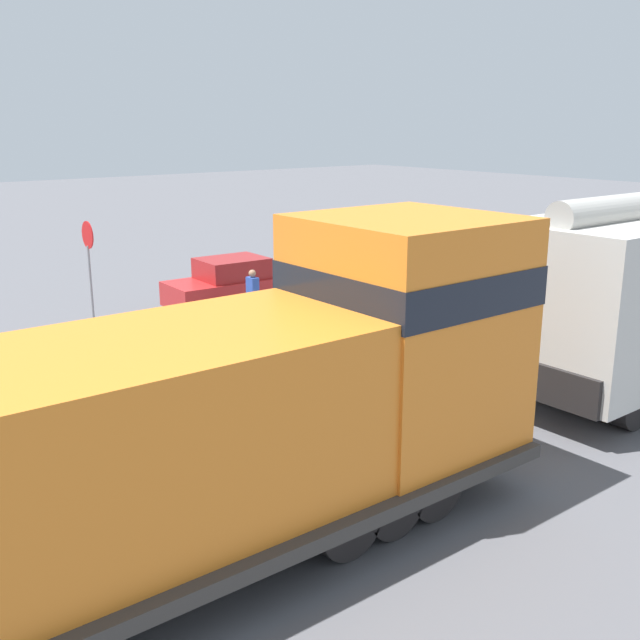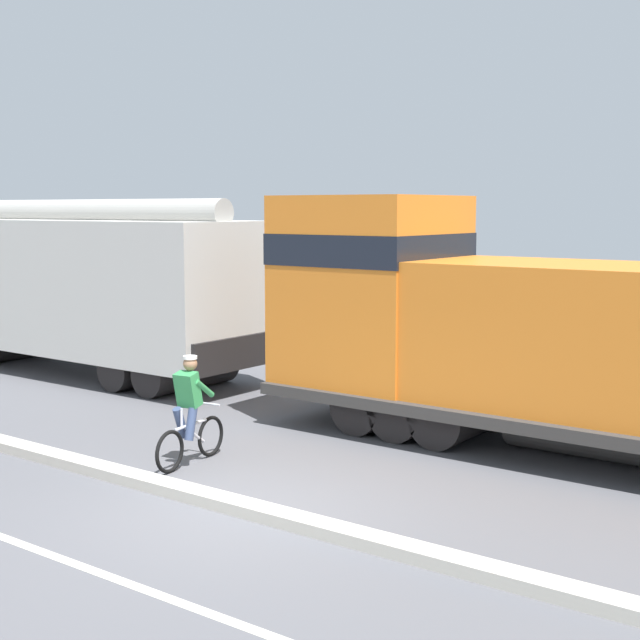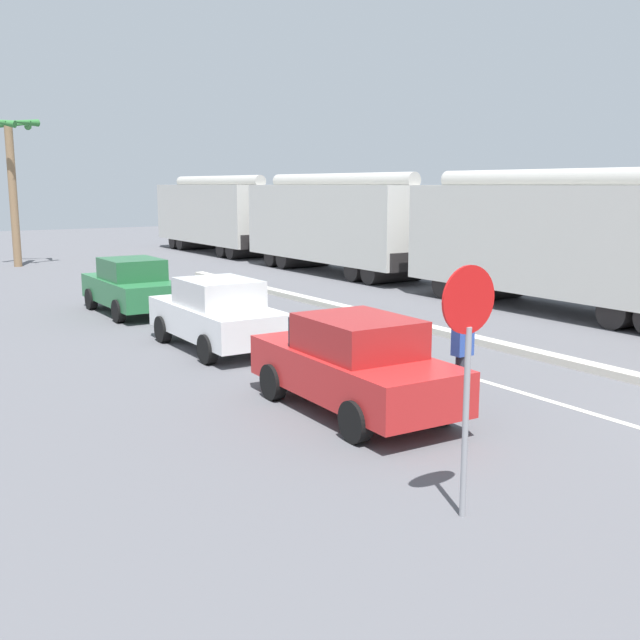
{
  "view_description": "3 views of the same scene",
  "coord_description": "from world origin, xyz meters",
  "px_view_note": "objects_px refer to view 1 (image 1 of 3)",
  "views": [
    {
      "loc": [
        12.97,
        -6.26,
        5.53
      ],
      "look_at": [
        0.81,
        3.29,
        1.39
      ],
      "focal_mm": 42.0,
      "sensor_mm": 36.0,
      "label": 1
    },
    {
      "loc": [
        -8.46,
        -7.63,
        3.98
      ],
      "look_at": [
        3.85,
        1.5,
        2.05
      ],
      "focal_mm": 50.0,
      "sensor_mm": 36.0,
      "label": 2
    },
    {
      "loc": [
        -12.66,
        -4.54,
        3.74
      ],
      "look_at": [
        -4.73,
        7.59,
        1.1
      ],
      "focal_mm": 42.0,
      "sensor_mm": 36.0,
      "label": 3
    }
  ],
  "objects_px": {
    "locomotive": "(197,433)",
    "parked_car_white": "(382,264)",
    "cyclist": "(283,361)",
    "pedestrian_by_cars": "(253,298)",
    "parked_car_red": "(236,284)",
    "parked_car_green": "(491,247)",
    "stop_sign": "(89,252)"
  },
  "relations": [
    {
      "from": "locomotive",
      "to": "parked_car_white",
      "type": "relative_size",
      "value": 2.75
    },
    {
      "from": "cyclist",
      "to": "pedestrian_by_cars",
      "type": "relative_size",
      "value": 1.06
    },
    {
      "from": "parked_car_red",
      "to": "pedestrian_by_cars",
      "type": "distance_m",
      "value": 1.95
    },
    {
      "from": "locomotive",
      "to": "pedestrian_by_cars",
      "type": "relative_size",
      "value": 7.17
    },
    {
      "from": "locomotive",
      "to": "parked_car_white",
      "type": "bearing_deg",
      "value": 129.43
    },
    {
      "from": "parked_car_green",
      "to": "stop_sign",
      "type": "bearing_deg",
      "value": -95.53
    },
    {
      "from": "parked_car_red",
      "to": "parked_car_green",
      "type": "distance_m",
      "value": 11.4
    },
    {
      "from": "parked_car_green",
      "to": "stop_sign",
      "type": "relative_size",
      "value": 1.46
    },
    {
      "from": "cyclist",
      "to": "pedestrian_by_cars",
      "type": "bearing_deg",
      "value": 153.02
    },
    {
      "from": "parked_car_red",
      "to": "pedestrian_by_cars",
      "type": "height_order",
      "value": "same"
    },
    {
      "from": "locomotive",
      "to": "stop_sign",
      "type": "relative_size",
      "value": 4.03
    },
    {
      "from": "parked_car_white",
      "to": "parked_car_green",
      "type": "distance_m",
      "value": 5.72
    },
    {
      "from": "locomotive",
      "to": "parked_car_red",
      "type": "xyz_separation_m",
      "value": [
        -10.94,
        7.36,
        -0.98
      ]
    },
    {
      "from": "locomotive",
      "to": "parked_car_green",
      "type": "xyz_separation_m",
      "value": [
        -10.74,
        18.76,
        -0.98
      ]
    },
    {
      "from": "parked_car_red",
      "to": "stop_sign",
      "type": "distance_m",
      "value": 4.28
    },
    {
      "from": "stop_sign",
      "to": "pedestrian_by_cars",
      "type": "distance_m",
      "value": 4.69
    },
    {
      "from": "parked_car_red",
      "to": "pedestrian_by_cars",
      "type": "xyz_separation_m",
      "value": [
        1.84,
        -0.62,
        0.03
      ]
    },
    {
      "from": "cyclist",
      "to": "pedestrian_by_cars",
      "type": "distance_m",
      "value": 5.59
    },
    {
      "from": "parked_car_red",
      "to": "parked_car_white",
      "type": "height_order",
      "value": "same"
    },
    {
      "from": "cyclist",
      "to": "locomotive",
      "type": "bearing_deg",
      "value": -45.65
    },
    {
      "from": "parked_car_green",
      "to": "stop_sign",
      "type": "distance_m",
      "value": 15.42
    },
    {
      "from": "locomotive",
      "to": "stop_sign",
      "type": "xyz_separation_m",
      "value": [
        -12.22,
        3.46,
        0.23
      ]
    },
    {
      "from": "parked_car_green",
      "to": "cyclist",
      "type": "height_order",
      "value": "cyclist"
    },
    {
      "from": "parked_car_green",
      "to": "parked_car_white",
      "type": "bearing_deg",
      "value": -89.77
    },
    {
      "from": "parked_car_red",
      "to": "cyclist",
      "type": "bearing_deg",
      "value": -24.79
    },
    {
      "from": "parked_car_red",
      "to": "stop_sign",
      "type": "bearing_deg",
      "value": -108.19
    },
    {
      "from": "locomotive",
      "to": "parked_car_green",
      "type": "bearing_deg",
      "value": 119.8
    },
    {
      "from": "pedestrian_by_cars",
      "to": "parked_car_white",
      "type": "bearing_deg",
      "value": 104.48
    },
    {
      "from": "parked_car_white",
      "to": "parked_car_green",
      "type": "height_order",
      "value": "same"
    },
    {
      "from": "parked_car_green",
      "to": "pedestrian_by_cars",
      "type": "distance_m",
      "value": 12.12
    },
    {
      "from": "parked_car_white",
      "to": "pedestrian_by_cars",
      "type": "bearing_deg",
      "value": -75.52
    },
    {
      "from": "locomotive",
      "to": "cyclist",
      "type": "height_order",
      "value": "locomotive"
    }
  ]
}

